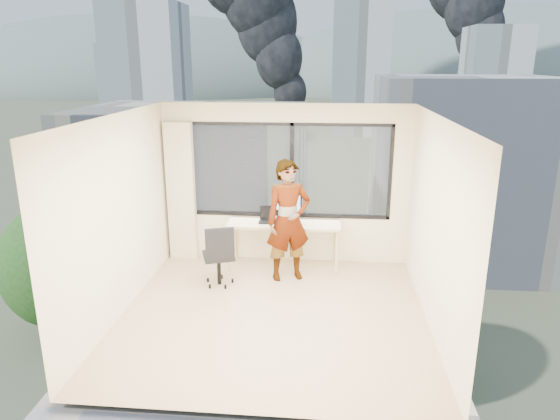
# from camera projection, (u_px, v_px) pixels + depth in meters

# --- Properties ---
(floor) EXTENTS (4.00, 4.00, 0.01)m
(floor) POSITION_uv_depth(u_px,v_px,m) (273.00, 314.00, 6.70)
(floor) COLOR tan
(floor) RESTS_ON ground
(ceiling) EXTENTS (4.00, 4.00, 0.01)m
(ceiling) POSITION_uv_depth(u_px,v_px,m) (272.00, 116.00, 5.96)
(ceiling) COLOR white
(ceiling) RESTS_ON ground
(wall_front) EXTENTS (4.00, 0.01, 2.60)m
(wall_front) POSITION_uv_depth(u_px,v_px,m) (248.00, 290.00, 4.43)
(wall_front) COLOR beige
(wall_front) RESTS_ON ground
(wall_left) EXTENTS (0.01, 4.00, 2.60)m
(wall_left) POSITION_uv_depth(u_px,v_px,m) (119.00, 217.00, 6.51)
(wall_left) COLOR beige
(wall_left) RESTS_ON ground
(wall_right) EXTENTS (0.01, 4.00, 2.60)m
(wall_right) POSITION_uv_depth(u_px,v_px,m) (436.00, 226.00, 6.16)
(wall_right) COLOR beige
(wall_right) RESTS_ON ground
(window_wall) EXTENTS (3.30, 0.16, 1.55)m
(window_wall) POSITION_uv_depth(u_px,v_px,m) (289.00, 170.00, 8.18)
(window_wall) COLOR black
(window_wall) RESTS_ON ground
(curtain) EXTENTS (0.45, 0.14, 2.30)m
(curtain) POSITION_uv_depth(u_px,v_px,m) (181.00, 192.00, 8.32)
(curtain) COLOR beige
(curtain) RESTS_ON floor
(desk) EXTENTS (1.80, 0.60, 0.75)m
(desk) POSITION_uv_depth(u_px,v_px,m) (284.00, 244.00, 8.18)
(desk) COLOR beige
(desk) RESTS_ON floor
(chair) EXTENTS (0.63, 0.63, 0.97)m
(chair) POSITION_uv_depth(u_px,v_px,m) (218.00, 254.00, 7.48)
(chair) COLOR black
(chair) RESTS_ON floor
(person) EXTENTS (0.79, 0.65, 1.85)m
(person) POSITION_uv_depth(u_px,v_px,m) (288.00, 221.00, 7.58)
(person) COLOR #2D2D33
(person) RESTS_ON floor
(monitor) EXTENTS (0.51, 0.23, 0.50)m
(monitor) POSITION_uv_depth(u_px,v_px,m) (287.00, 206.00, 8.07)
(monitor) COLOR black
(monitor) RESTS_ON desk
(game_console) EXTENTS (0.38, 0.35, 0.08)m
(game_console) POSITION_uv_depth(u_px,v_px,m) (277.00, 216.00, 8.29)
(game_console) COLOR white
(game_console) RESTS_ON desk
(laptop) EXTENTS (0.34, 0.36, 0.22)m
(laptop) POSITION_uv_depth(u_px,v_px,m) (269.00, 216.00, 8.06)
(laptop) COLOR black
(laptop) RESTS_ON desk
(cellphone) EXTENTS (0.13, 0.08, 0.01)m
(cellphone) POSITION_uv_depth(u_px,v_px,m) (278.00, 224.00, 7.96)
(cellphone) COLOR black
(cellphone) RESTS_ON desk
(pen_cup) EXTENTS (0.09, 0.09, 0.11)m
(pen_cup) POSITION_uv_depth(u_px,v_px,m) (297.00, 221.00, 7.98)
(pen_cup) COLOR black
(pen_cup) RESTS_ON desk
(handbag) EXTENTS (0.26, 0.17, 0.19)m
(handbag) POSITION_uv_depth(u_px,v_px,m) (293.00, 213.00, 8.22)
(handbag) COLOR #0C4A41
(handbag) RESTS_ON desk
(exterior_ground) EXTENTS (400.00, 400.00, 0.04)m
(exterior_ground) POSITION_uv_depth(u_px,v_px,m) (324.00, 133.00, 125.24)
(exterior_ground) COLOR #515B3D
(exterior_ground) RESTS_ON ground
(near_bldg_a) EXTENTS (16.00, 12.00, 14.00)m
(near_bldg_a) POSITION_uv_depth(u_px,v_px,m) (197.00, 202.00, 38.13)
(near_bldg_a) COLOR #EDE8C7
(near_bldg_a) RESTS_ON exterior_ground
(near_bldg_b) EXTENTS (14.00, 13.00, 16.00)m
(near_bldg_b) POSITION_uv_depth(u_px,v_px,m) (458.00, 172.00, 43.62)
(near_bldg_b) COLOR beige
(near_bldg_b) RESTS_ON exterior_ground
(far_tower_a) EXTENTS (14.00, 14.00, 28.00)m
(far_tower_a) POSITION_uv_depth(u_px,v_px,m) (149.00, 77.00, 100.50)
(far_tower_a) COLOR silver
(far_tower_a) RESTS_ON exterior_ground
(far_tower_b) EXTENTS (13.00, 13.00, 30.00)m
(far_tower_b) POSITION_uv_depth(u_px,v_px,m) (360.00, 70.00, 120.26)
(far_tower_b) COLOR silver
(far_tower_b) RESTS_ON exterior_ground
(far_tower_c) EXTENTS (15.00, 15.00, 26.00)m
(far_tower_c) POSITION_uv_depth(u_px,v_px,m) (493.00, 77.00, 136.64)
(far_tower_c) COLOR silver
(far_tower_c) RESTS_ON exterior_ground
(far_tower_d) EXTENTS (16.00, 14.00, 22.00)m
(far_tower_d) POSITION_uv_depth(u_px,v_px,m) (132.00, 81.00, 156.07)
(far_tower_d) COLOR silver
(far_tower_d) RESTS_ON exterior_ground
(hill_a) EXTENTS (288.00, 216.00, 90.00)m
(hill_a) POSITION_uv_depth(u_px,v_px,m) (141.00, 88.00, 326.81)
(hill_a) COLOR slate
(hill_a) RESTS_ON exterior_ground
(hill_b) EXTENTS (300.00, 220.00, 96.00)m
(hill_b) POSITION_uv_depth(u_px,v_px,m) (492.00, 90.00, 307.28)
(hill_b) COLOR slate
(hill_b) RESTS_ON exterior_ground
(tree_a) EXTENTS (7.00, 7.00, 8.00)m
(tree_a) POSITION_uv_depth(u_px,v_px,m) (59.00, 278.00, 31.97)
(tree_a) COLOR #234E1A
(tree_a) RESTS_ON exterior_ground
(tree_b) EXTENTS (7.60, 7.60, 9.00)m
(tree_b) POSITION_uv_depth(u_px,v_px,m) (387.00, 316.00, 26.23)
(tree_b) COLOR #234E1A
(tree_b) RESTS_ON exterior_ground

